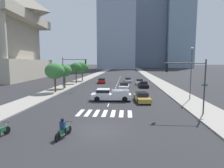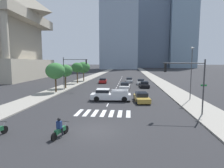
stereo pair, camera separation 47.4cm
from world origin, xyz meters
name	(u,v)px [view 1 (the left image)]	position (x,y,z in m)	size (l,w,h in m)	color
ground_plane	(97,131)	(0.00, 0.00, 0.00)	(800.00, 800.00, 0.00)	#28282B
sidewalk_east	(164,85)	(11.17, 30.00, 0.07)	(4.00, 260.00, 0.15)	gray
sidewalk_west	(71,84)	(-11.17, 30.00, 0.07)	(4.00, 260.00, 0.15)	gray
crosswalk_near	(105,113)	(0.00, 5.16, 0.00)	(5.85, 2.77, 0.01)	silver
lane_divider_center	(117,84)	(0.00, 33.16, 0.00)	(0.14, 50.00, 0.01)	silver
motorcycle_lead	(63,130)	(-2.25, -1.51, 0.58)	(0.80, 2.06, 1.49)	black
pickup_truck	(109,95)	(-0.13, 11.85, 0.81)	(5.72, 2.14, 1.67)	silver
sedan_white_0	(140,82)	(5.61, 32.29, 0.57)	(2.11, 4.59, 1.23)	silver
sedan_black_1	(143,85)	(6.00, 26.72, 0.58)	(2.00, 4.84, 1.25)	black
sedan_red_2	(102,81)	(-4.21, 34.16, 0.58)	(2.34, 4.95, 1.25)	maroon
sedan_silver_3	(128,80)	(2.68, 36.61, 0.56)	(1.89, 4.43, 1.22)	#B7BABF
sedan_gold_4	(142,97)	(4.49, 11.55, 0.58)	(2.18, 4.66, 1.27)	#B28E38
sedan_white_5	(124,86)	(1.88, 23.34, 0.61)	(2.11, 4.76, 1.32)	silver
traffic_signal_near	(189,77)	(8.72, 5.21, 4.00)	(4.41, 0.28, 5.62)	#333335
traffic_signal_far	(72,68)	(-8.25, 20.85, 4.43)	(5.02, 0.28, 6.23)	#333335
street_lamp_east	(191,69)	(11.47, 12.97, 4.45)	(0.50, 0.24, 7.41)	#3F3F42
street_tree_nearest	(55,71)	(-10.37, 17.72, 3.92)	(3.39, 3.39, 5.22)	#4C3823
street_tree_second	(64,71)	(-10.37, 22.81, 3.72)	(2.95, 2.95, 4.85)	#4C3823
street_tree_third	(76,68)	(-10.37, 31.59, 4.11)	(2.90, 2.90, 5.22)	#4C3823
street_tree_fourth	(82,67)	(-10.37, 38.05, 3.96)	(3.73, 3.73, 5.41)	#4C3823
office_tower_center_skyline	(150,24)	(24.60, 177.26, 42.76)	(29.17, 23.83, 98.12)	slate
office_tower_right_skyline	(179,18)	(51.24, 172.20, 47.28)	(23.61, 27.11, 95.61)	#7A93A8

